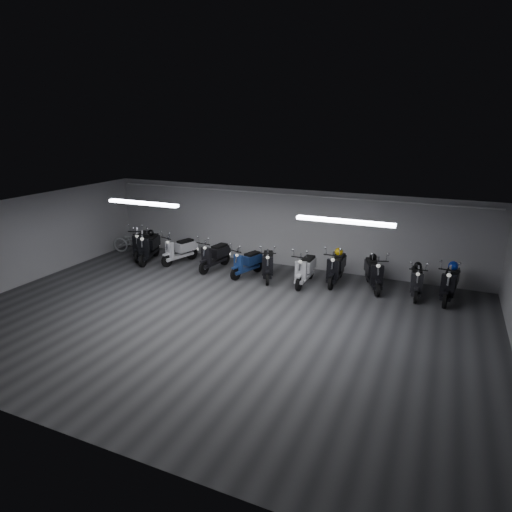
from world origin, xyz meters
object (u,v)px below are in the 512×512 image
at_px(helmet_2, 373,257).
at_px(helmet_1, 339,252).
at_px(scooter_7, 336,263).
at_px(helmet_3, 418,266).
at_px(helmet_0, 453,266).
at_px(scooter_9, 417,276).
at_px(scooter_10, 451,278).
at_px(scooter_0, 142,239).
at_px(scooter_1, 148,242).
at_px(helmet_4, 151,233).
at_px(scooter_2, 179,246).
at_px(scooter_4, 247,259).
at_px(scooter_8, 374,268).
at_px(bicycle, 134,239).
at_px(scooter_5, 268,260).
at_px(scooter_6, 305,265).
at_px(scooter_3, 214,251).

bearing_deg(helmet_2, helmet_1, 178.50).
relative_size(scooter_7, helmet_3, 8.16).
xyz_separation_m(helmet_0, helmet_3, (-0.97, -0.04, -0.11)).
distance_m(scooter_9, scooter_10, 0.92).
xyz_separation_m(scooter_0, scooter_1, (0.53, -0.31, 0.01)).
bearing_deg(helmet_4, scooter_2, 1.48).
distance_m(scooter_1, scooter_10, 10.35).
distance_m(scooter_4, helmet_0, 6.40).
relative_size(scooter_8, helmet_4, 7.71).
distance_m(bicycle, helmet_3, 10.67).
relative_size(scooter_1, helmet_1, 7.43).
distance_m(scooter_8, helmet_2, 0.38).
relative_size(scooter_8, bicycle, 1.06).
height_order(scooter_5, helmet_4, scooter_5).
relative_size(scooter_2, scooter_9, 1.05).
bearing_deg(scooter_2, scooter_6, 14.24).
height_order(scooter_3, scooter_5, scooter_3).
bearing_deg(scooter_2, scooter_10, 18.05).
relative_size(scooter_6, helmet_1, 6.65).
relative_size(scooter_5, scooter_7, 0.95).
relative_size(scooter_5, scooter_9, 1.05).
bearing_deg(scooter_4, bicycle, -169.34).
bearing_deg(scooter_2, scooter_0, -163.48).
bearing_deg(bicycle, scooter_0, -131.09).
relative_size(scooter_0, scooter_9, 1.17).
height_order(scooter_8, helmet_0, scooter_8).
height_order(scooter_6, bicycle, scooter_6).
distance_m(scooter_3, helmet_3, 6.74).
bearing_deg(scooter_2, scooter_3, 12.41).
relative_size(scooter_6, scooter_9, 1.06).
bearing_deg(scooter_3, scooter_9, 10.84).
relative_size(scooter_3, helmet_0, 6.53).
height_order(scooter_5, helmet_3, scooter_5).
relative_size(scooter_7, helmet_1, 6.95).
relative_size(scooter_1, scooter_7, 1.07).
xyz_separation_m(bicycle, helmet_3, (10.66, -0.01, 0.33)).
height_order(scooter_3, helmet_0, scooter_3).
bearing_deg(helmet_0, scooter_2, -177.35).
distance_m(scooter_1, scooter_5, 4.79).
xyz_separation_m(helmet_0, helmet_2, (-2.31, 0.05, -0.04)).
distance_m(scooter_9, helmet_0, 1.06).
bearing_deg(helmet_4, scooter_3, -1.91).
distance_m(scooter_10, helmet_4, 10.42).
bearing_deg(scooter_9, helmet_0, 11.64).
bearing_deg(scooter_4, scooter_10, 21.97).
xyz_separation_m(scooter_8, helmet_0, (2.22, 0.19, 0.32)).
xyz_separation_m(scooter_6, helmet_0, (4.30, 0.66, 0.34)).
bearing_deg(scooter_1, scooter_9, -13.48).
relative_size(scooter_2, helmet_1, 6.61).
bearing_deg(scooter_0, helmet_0, -18.02).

